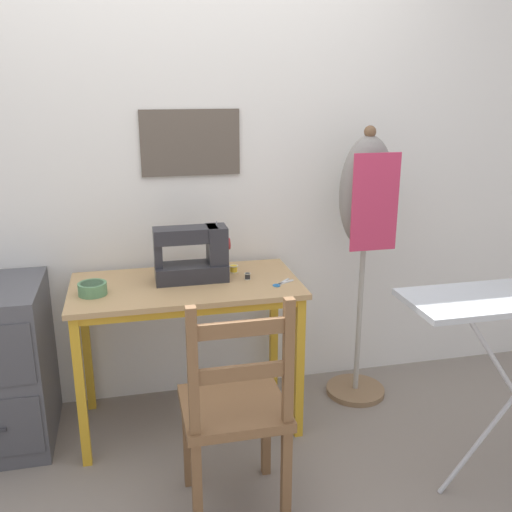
% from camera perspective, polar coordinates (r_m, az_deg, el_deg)
% --- Properties ---
extents(ground_plane, '(14.00, 14.00, 0.00)m').
position_cam_1_polar(ground_plane, '(2.83, -5.82, -19.05)').
color(ground_plane, gray).
extents(wall_back, '(10.00, 0.07, 2.55)m').
position_cam_1_polar(wall_back, '(2.93, -8.15, 9.32)').
color(wall_back, silver).
rests_on(wall_back, ground_plane).
extents(sewing_table, '(1.07, 0.56, 0.75)m').
position_cam_1_polar(sewing_table, '(2.74, -6.94, -4.72)').
color(sewing_table, tan).
rests_on(sewing_table, ground_plane).
extents(sewing_machine, '(0.36, 0.16, 0.29)m').
position_cam_1_polar(sewing_machine, '(2.72, -6.13, 0.07)').
color(sewing_machine, '#28282D').
rests_on(sewing_machine, sewing_table).
extents(fabric_bowl, '(0.13, 0.13, 0.05)m').
position_cam_1_polar(fabric_bowl, '(2.65, -16.04, -3.13)').
color(fabric_bowl, '#56895B').
rests_on(fabric_bowl, sewing_table).
extents(scissors, '(0.12, 0.10, 0.01)m').
position_cam_1_polar(scissors, '(2.69, 2.42, -2.81)').
color(scissors, silver).
rests_on(scissors, sewing_table).
extents(thread_spool_near_machine, '(0.04, 0.04, 0.03)m').
position_cam_1_polar(thread_spool_near_machine, '(2.85, -2.25, -1.29)').
color(thread_spool_near_machine, yellow).
rests_on(thread_spool_near_machine, sewing_table).
extents(thread_spool_mid_table, '(0.03, 0.03, 0.03)m').
position_cam_1_polar(thread_spool_mid_table, '(2.75, -0.86, -2.04)').
color(thread_spool_mid_table, black).
rests_on(thread_spool_mid_table, sewing_table).
extents(wooden_chair, '(0.40, 0.38, 0.95)m').
position_cam_1_polar(wooden_chair, '(2.26, -2.09, -15.21)').
color(wooden_chair, brown).
rests_on(wooden_chair, ground_plane).
extents(filing_cabinet, '(0.43, 0.55, 0.78)m').
position_cam_1_polar(filing_cabinet, '(2.96, -24.15, -9.99)').
color(filing_cabinet, '#4C4C51').
rests_on(filing_cabinet, ground_plane).
extents(dress_form, '(0.32, 0.32, 1.46)m').
position_cam_1_polar(dress_form, '(2.94, 10.91, 4.26)').
color(dress_form, '#846647').
rests_on(dress_form, ground_plane).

